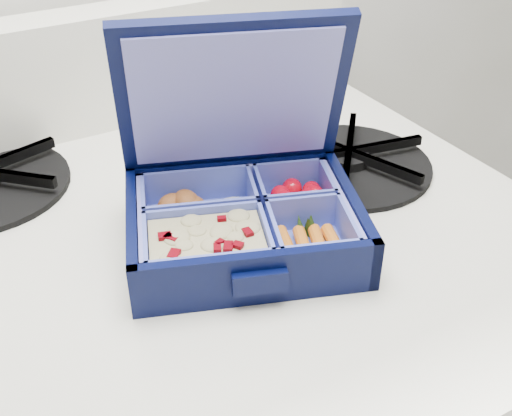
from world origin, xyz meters
TOP-DOWN VIEW (x-y plane):
  - bento_box at (0.29, 1.63)m, footprint 0.25×0.22m
  - burner_grate at (0.46, 1.70)m, footprint 0.22×0.22m
  - fork at (0.36, 1.74)m, footprint 0.15×0.14m

SIDE VIEW (x-z plane):
  - fork at x=0.36m, z-range 0.90..0.91m
  - burner_grate at x=0.46m, z-range 0.90..0.93m
  - bento_box at x=0.29m, z-range 0.90..0.95m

